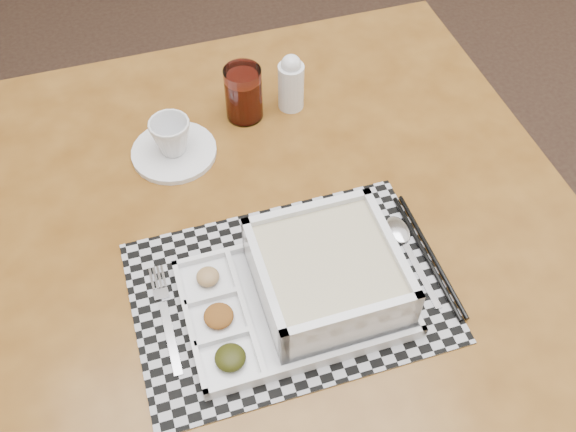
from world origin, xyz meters
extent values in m
cube|color=#54300F|center=(-0.71, 0.25, 0.76)|extent=(1.05, 1.05, 0.04)
cylinder|color=#54300F|center=(-1.19, 0.71, 0.37)|extent=(0.05, 0.05, 0.74)
cylinder|color=#54300F|center=(-0.25, 0.73, 0.37)|extent=(0.05, 0.05, 0.74)
cube|color=#54300F|center=(-0.72, 0.70, 0.70)|extent=(0.89, 0.04, 0.08)
cube|color=#54300F|center=(-0.27, 0.26, 0.70)|extent=(0.04, 0.89, 0.08)
cube|color=#9F9FA6|center=(-0.71, 0.14, 0.78)|extent=(0.46, 0.33, 0.00)
cube|color=silver|center=(-0.71, 0.12, 0.79)|extent=(0.32, 0.22, 0.01)
cube|color=silver|center=(-0.71, 0.23, 0.80)|extent=(0.32, 0.01, 0.01)
cube|color=silver|center=(-0.71, 0.01, 0.80)|extent=(0.32, 0.01, 0.01)
cube|color=silver|center=(-0.86, 0.12, 0.80)|extent=(0.01, 0.22, 0.01)
cube|color=silver|center=(-0.55, 0.12, 0.80)|extent=(0.01, 0.22, 0.01)
cube|color=silver|center=(-0.78, 0.12, 0.80)|extent=(0.01, 0.20, 0.01)
cube|color=silver|center=(-0.82, 0.08, 0.80)|extent=(0.08, 0.01, 0.01)
cube|color=silver|center=(-0.83, 0.15, 0.80)|extent=(0.08, 0.01, 0.01)
ellipsoid|color=black|center=(-0.82, 0.05, 0.80)|extent=(0.04, 0.04, 0.02)
ellipsoid|color=#4D2F0C|center=(-0.82, 0.12, 0.80)|extent=(0.04, 0.04, 0.02)
ellipsoid|color=brown|center=(-0.82, 0.19, 0.80)|extent=(0.03, 0.03, 0.02)
cube|color=silver|center=(-0.66, 0.13, 0.80)|extent=(0.20, 0.20, 0.01)
cube|color=silver|center=(-0.66, 0.22, 0.83)|extent=(0.20, 0.01, 0.08)
cube|color=silver|center=(-0.66, 0.03, 0.83)|extent=(0.20, 0.01, 0.08)
cube|color=silver|center=(-0.75, 0.12, 0.83)|extent=(0.01, 0.20, 0.08)
cube|color=silver|center=(-0.56, 0.13, 0.83)|extent=(0.01, 0.20, 0.08)
cube|color=tan|center=(-0.66, 0.13, 0.83)|extent=(0.18, 0.18, 0.07)
cube|color=#B8B7BE|center=(-0.89, 0.11, 0.78)|extent=(0.01, 0.12, 0.00)
cube|color=#B8B7BE|center=(-0.89, 0.19, 0.78)|extent=(0.02, 0.02, 0.00)
cube|color=#B8B7BE|center=(-0.90, 0.22, 0.78)|extent=(0.00, 0.04, 0.00)
cube|color=#B8B7BE|center=(-0.90, 0.22, 0.78)|extent=(0.00, 0.04, 0.00)
cube|color=#B8B7BE|center=(-0.89, 0.22, 0.78)|extent=(0.00, 0.04, 0.00)
cube|color=#B8B7BE|center=(-0.89, 0.22, 0.78)|extent=(0.00, 0.04, 0.00)
cube|color=#B8B7BE|center=(-0.51, 0.11, 0.78)|extent=(0.01, 0.12, 0.00)
ellipsoid|color=#B8B7BE|center=(-0.51, 0.20, 0.78)|extent=(0.04, 0.06, 0.01)
cylinder|color=black|center=(-0.49, 0.14, 0.79)|extent=(0.01, 0.24, 0.01)
cylinder|color=black|center=(-0.48, 0.14, 0.79)|extent=(0.01, 0.24, 0.01)
cylinder|color=silver|center=(-0.82, 0.47, 0.78)|extent=(0.15, 0.15, 0.01)
imported|color=silver|center=(-0.82, 0.47, 0.82)|extent=(0.09, 0.09, 0.07)
cylinder|color=white|center=(-0.68, 0.53, 0.83)|extent=(0.07, 0.07, 0.10)
cylinder|color=#420B05|center=(-0.68, 0.53, 0.82)|extent=(0.06, 0.06, 0.08)
cylinder|color=silver|center=(-0.59, 0.54, 0.82)|extent=(0.05, 0.05, 0.09)
sphere|color=silver|center=(-0.59, 0.54, 0.88)|extent=(0.04, 0.04, 0.04)
camera|label=1|loc=(-0.86, -0.34, 1.60)|focal=40.00mm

